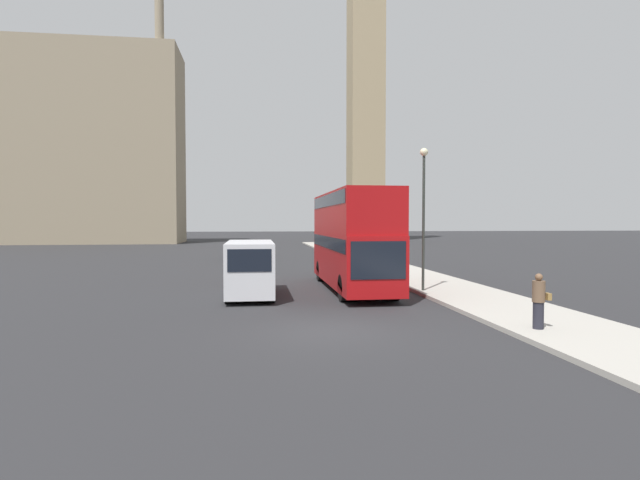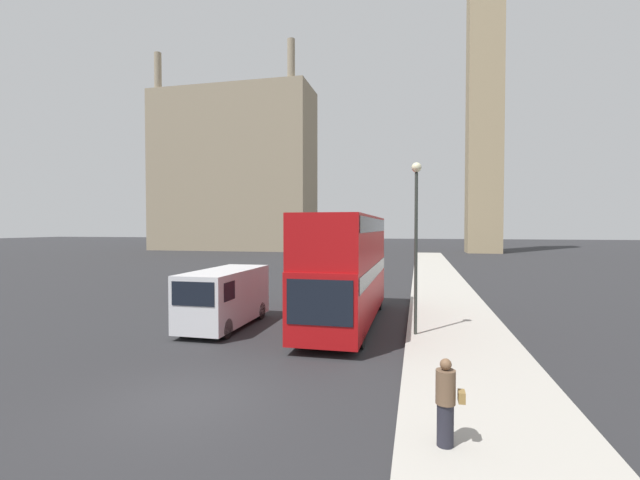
# 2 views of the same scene
# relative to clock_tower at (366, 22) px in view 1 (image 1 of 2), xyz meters

# --- Properties ---
(ground_plane) EXTENTS (300.00, 300.00, 0.00)m
(ground_plane) POSITION_rel_clock_tower_xyz_m (-15.68, -64.57, -35.12)
(ground_plane) COLOR #28282B
(sidewalk_strip) EXTENTS (3.84, 120.00, 0.15)m
(sidewalk_strip) POSITION_rel_clock_tower_xyz_m (-8.76, -64.57, -35.04)
(sidewalk_strip) COLOR #ADA89E
(sidewalk_strip) RESTS_ON ground_plane
(clock_tower) EXTENTS (5.68, 5.85, 68.49)m
(clock_tower) POSITION_rel_clock_tower_xyz_m (0.00, 0.00, 0.00)
(clock_tower) COLOR tan
(clock_tower) RESTS_ON ground_plane
(building_block_distant) EXTENTS (29.24, 10.46, 35.31)m
(building_block_distant) POSITION_rel_clock_tower_xyz_m (-43.44, -0.57, -20.60)
(building_block_distant) COLOR gray
(building_block_distant) RESTS_ON ground_plane
(red_double_decker_bus) EXTENTS (2.44, 10.10, 4.58)m
(red_double_decker_bus) POSITION_rel_clock_tower_xyz_m (-13.25, -55.86, -32.58)
(red_double_decker_bus) COLOR #A80F11
(red_double_decker_bus) RESTS_ON ground_plane
(white_van) EXTENTS (1.97, 5.16, 2.36)m
(white_van) POSITION_rel_clock_tower_xyz_m (-18.03, -57.61, -33.85)
(white_van) COLOR silver
(white_van) RESTS_ON ground_plane
(pedestrian) EXTENTS (0.51, 0.35, 1.59)m
(pedestrian) POSITION_rel_clock_tower_xyz_m (-9.77, -65.77, -34.17)
(pedestrian) COLOR #23232D
(pedestrian) RESTS_ON sidewalk_strip
(street_lamp) EXTENTS (0.36, 0.36, 6.34)m
(street_lamp) POSITION_rel_clock_tower_xyz_m (-10.36, -57.60, -30.86)
(street_lamp) COLOR #2D332D
(street_lamp) RESTS_ON sidewalk_strip
(parked_sedan) EXTENTS (1.77, 4.31, 1.50)m
(parked_sedan) POSITION_rel_clock_tower_xyz_m (-18.52, -36.28, -34.43)
(parked_sedan) COLOR black
(parked_sedan) RESTS_ON ground_plane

